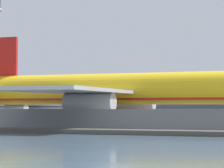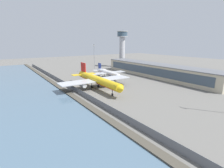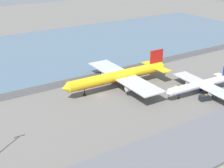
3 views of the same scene
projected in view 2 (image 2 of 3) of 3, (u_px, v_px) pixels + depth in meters
The scene contains 10 objects.
ground_plane at pixel (110, 92), 97.43m from camera, with size 500.00×500.00×0.00m, color #66635E.
shoreline_seawall at pixel (76, 98), 86.26m from camera, with size 320.00×3.00×0.50m.
perimeter_fence at pixel (84, 94), 88.45m from camera, with size 280.00×0.10×2.63m.
cargo_jet_yellow at pixel (97, 80), 103.52m from camera, with size 51.25×44.24×13.64m.
passenger_jet_white at pixel (107, 73), 136.20m from camera, with size 36.13×31.28×9.97m.
baggage_tug at pixel (102, 79), 128.39m from camera, with size 3.58×2.94×1.80m.
ops_van at pixel (116, 76), 136.74m from camera, with size 5.56×3.31×2.48m.
control_tower at pixel (122, 46), 189.99m from camera, with size 11.91×11.91×40.56m.
terminal_building at pixel (157, 70), 139.46m from camera, with size 107.74×17.19×10.26m.
apron_light_mast_apron_west at pixel (94, 57), 155.11m from camera, with size 3.20×0.40×25.07m.
Camera 2 is at (78.17, -51.56, 27.30)m, focal length 28.00 mm.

